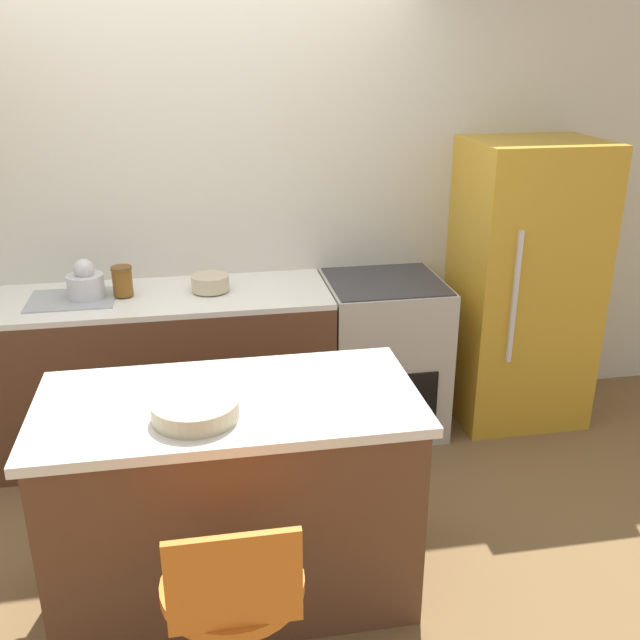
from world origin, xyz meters
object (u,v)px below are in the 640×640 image
(stool_chair, at_px, (236,629))
(kettle, at_px, (85,283))
(mixing_bowl, at_px, (210,283))
(refrigerator, at_px, (523,285))
(oven_range, at_px, (383,354))

(stool_chair, relative_size, kettle, 4.47)
(stool_chair, xyz_separation_m, mixing_bowl, (0.02, 1.96, 0.49))
(stool_chair, distance_m, mixing_bowl, 2.02)
(refrigerator, height_order, stool_chair, refrigerator)
(refrigerator, bearing_deg, stool_chair, -133.04)
(oven_range, height_order, mixing_bowl, mixing_bowl)
(stool_chair, height_order, kettle, kettle)
(oven_range, xyz_separation_m, mixing_bowl, (-0.97, 0.01, 0.50))
(refrigerator, bearing_deg, oven_range, -179.57)
(kettle, relative_size, mixing_bowl, 1.03)
(refrigerator, relative_size, mixing_bowl, 8.26)
(oven_range, distance_m, refrigerator, 0.92)
(refrigerator, relative_size, kettle, 8.00)
(oven_range, distance_m, kettle, 1.70)
(refrigerator, height_order, kettle, refrigerator)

